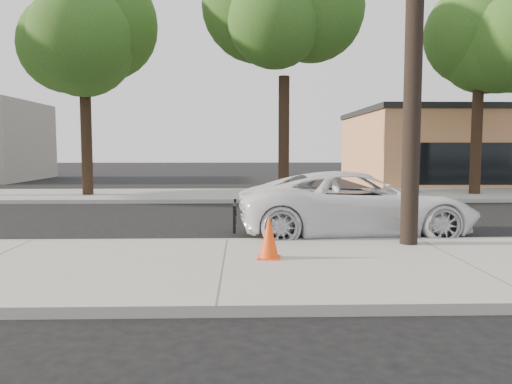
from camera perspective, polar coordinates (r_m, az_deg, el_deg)
ground at (r=12.49m, az=-3.04°, el=-4.33°), size 120.00×120.00×0.00m
near_sidewalk at (r=8.26m, az=-3.79°, el=-8.66°), size 90.00×4.40×0.15m
far_sidewalk at (r=20.92m, az=-2.46°, el=-0.35°), size 90.00×5.00×0.15m
curb_near at (r=10.41m, az=-3.33°, el=-5.80°), size 90.00×0.12×0.16m
utility_pole at (r=10.51m, az=17.70°, el=19.50°), size 1.40×0.34×9.00m
tree_b at (r=21.68m, az=-18.71°, el=15.71°), size 4.34×4.20×8.45m
tree_c at (r=20.64m, az=3.93°, el=18.68°), size 4.96×4.80×9.55m
tree_d at (r=22.97m, az=24.86°, el=15.44°), size 4.50×4.35×8.75m
police_cruiser at (r=11.73m, az=11.39°, el=-1.33°), size 5.51×2.73×1.50m
traffic_cone at (r=8.55m, az=1.49°, el=-5.21°), size 0.43×0.43×0.74m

